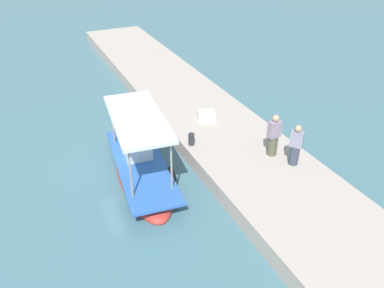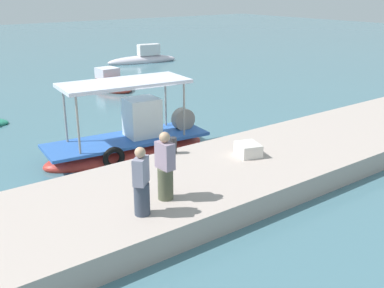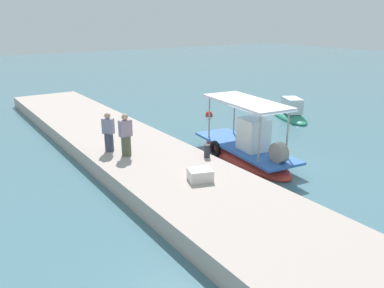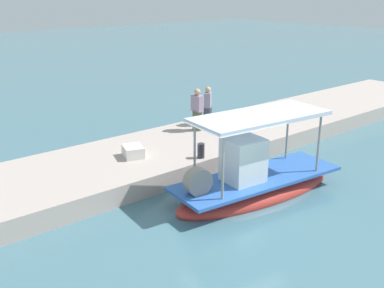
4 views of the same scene
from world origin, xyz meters
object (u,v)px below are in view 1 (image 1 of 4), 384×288
object	(u,v)px
fisherman_by_crate	(273,137)
cargo_crate	(206,116)
main_fishing_boat	(141,165)
fisherman_near_bollard	(295,147)
mooring_bollard	(191,139)

from	to	relation	value
fisherman_by_crate	cargo_crate	xyz separation A→B (m)	(3.67, 0.98, -0.58)
fisherman_by_crate	main_fishing_boat	bearing A→B (deg)	70.18
main_fishing_boat	fisherman_near_bollard	xyz separation A→B (m)	(-2.58, -5.10, 0.93)
main_fishing_boat	mooring_bollard	world-z (taller)	main_fishing_boat
fisherman_near_bollard	cargo_crate	bearing A→B (deg)	16.33
main_fishing_boat	cargo_crate	xyz separation A→B (m)	(1.96, -3.77, 0.39)
mooring_bollard	cargo_crate	bearing A→B (deg)	-41.82
mooring_bollard	cargo_crate	xyz separation A→B (m)	(1.71, -1.53, -0.06)
main_fishing_boat	fisherman_by_crate	size ratio (longest dim) A/B	3.52
main_fishing_boat	mooring_bollard	size ratio (longest dim) A/B	11.80
fisherman_by_crate	mooring_bollard	xyz separation A→B (m)	(1.95, 2.51, -0.52)
main_fishing_boat	fisherman_near_bollard	distance (m)	5.79
fisherman_near_bollard	mooring_bollard	xyz separation A→B (m)	(2.83, 2.86, -0.48)
main_fishing_boat	fisherman_by_crate	xyz separation A→B (m)	(-1.71, -4.75, 0.97)
fisherman_near_bollard	mooring_bollard	bearing A→B (deg)	45.37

